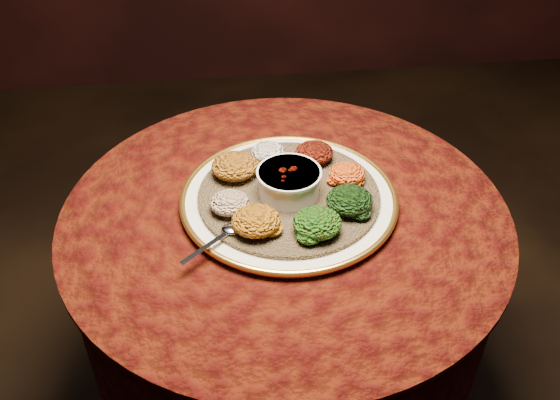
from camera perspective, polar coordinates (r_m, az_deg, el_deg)
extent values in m
cylinder|color=black|center=(1.61, 0.39, -11.75)|extent=(0.12, 0.12, 0.68)
cylinder|color=black|center=(1.35, 0.46, -2.09)|extent=(0.80, 0.80, 0.04)
cylinder|color=#3B0E05|center=(1.45, 0.43, -6.39)|extent=(0.93, 0.93, 0.34)
cylinder|color=#3B0E05|center=(1.34, 0.46, -1.22)|extent=(0.96, 0.96, 0.01)
cylinder|color=silver|center=(1.35, 0.81, 0.00)|extent=(0.59, 0.59, 0.02)
torus|color=gold|center=(1.34, 0.81, 0.24)|extent=(0.47, 0.47, 0.01)
cylinder|color=olive|center=(1.34, 0.81, 0.47)|extent=(0.41, 0.41, 0.01)
cylinder|color=white|center=(1.32, 0.83, 1.61)|extent=(0.13, 0.13, 0.06)
cylinder|color=white|center=(1.30, 0.84, 2.51)|extent=(0.14, 0.14, 0.01)
cylinder|color=#5A0D04|center=(1.31, 0.83, 2.21)|extent=(0.11, 0.11, 0.01)
ellipsoid|color=silver|center=(1.24, -4.32, -2.62)|extent=(0.05, 0.03, 0.01)
cube|color=silver|center=(1.21, -6.72, -4.25)|extent=(0.11, 0.09, 0.00)
ellipsoid|color=silver|center=(1.43, -1.09, 4.40)|extent=(0.08, 0.07, 0.04)
ellipsoid|color=black|center=(1.42, 3.16, 4.34)|extent=(0.09, 0.08, 0.04)
ellipsoid|color=#A5780D|center=(1.37, 6.16, 2.43)|extent=(0.08, 0.08, 0.04)
ellipsoid|color=black|center=(1.29, 6.39, -0.03)|extent=(0.10, 0.09, 0.05)
ellipsoid|color=#9A3D09|center=(1.23, 3.42, -2.10)|extent=(0.10, 0.09, 0.05)
ellipsoid|color=#B86410|center=(1.23, -2.21, -1.91)|extent=(0.10, 0.09, 0.05)
ellipsoid|color=maroon|center=(1.28, -4.63, -0.26)|extent=(0.08, 0.08, 0.04)
ellipsoid|color=#A15F13|center=(1.37, -4.18, 3.10)|extent=(0.10, 0.10, 0.05)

